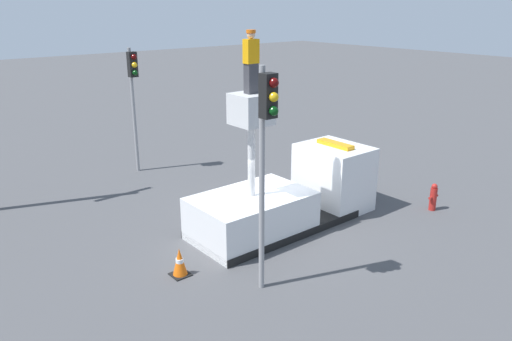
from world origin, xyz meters
The scene contains 7 objects.
ground_plane centered at (0.00, 0.00, 0.00)m, with size 120.00×120.00×0.00m, color #4C4C4F.
bucket_truck centered at (0.61, 0.00, 0.91)m, with size 6.46×2.40×4.45m.
worker centered at (-0.94, 0.00, 5.33)m, with size 0.40×0.26×1.75m.
traffic_light_pole centered at (-2.61, -2.61, 3.95)m, with size 0.34×0.57×5.59m.
traffic_light_across centered at (-0.73, 7.93, 3.68)m, with size 0.34×0.57×5.20m.
fire_hydrant centered at (5.23, -2.44, 0.48)m, with size 0.48×0.24×0.98m.
traffic_cone_rear centered at (-3.91, -0.65, 0.37)m, with size 0.49×0.49×0.78m.
Camera 1 is at (-9.78, -10.99, 6.88)m, focal length 35.00 mm.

